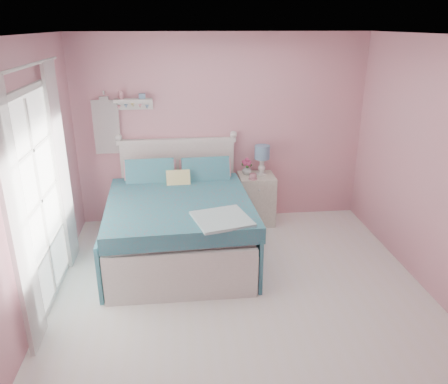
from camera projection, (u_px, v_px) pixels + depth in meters
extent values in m
plane|color=white|center=(244.00, 306.00, 4.45)|extent=(4.50, 4.50, 0.00)
plane|color=pink|center=(222.00, 131.00, 6.07)|extent=(4.00, 0.00, 4.00)
plane|color=pink|center=(326.00, 367.00, 1.90)|extent=(4.00, 0.00, 4.00)
plane|color=pink|center=(19.00, 195.00, 3.79)|extent=(0.00, 4.50, 4.50)
plane|color=white|center=(250.00, 36.00, 3.51)|extent=(4.50, 4.50, 0.00)
cube|color=silver|center=(180.00, 237.00, 5.40)|extent=(1.61, 2.08, 0.44)
cube|color=silver|center=(180.00, 215.00, 5.29)|extent=(1.55, 2.02, 0.16)
cube|color=silver|center=(179.00, 182.00, 6.21)|extent=(1.57, 0.07, 1.15)
cube|color=silver|center=(177.00, 141.00, 5.99)|extent=(1.63, 0.09, 0.06)
cube|color=silver|center=(182.00, 277.00, 4.44)|extent=(1.57, 0.06, 0.56)
cube|color=teal|center=(179.00, 207.00, 5.09)|extent=(1.72, 1.83, 0.18)
cube|color=pink|center=(151.00, 176.00, 5.80)|extent=(0.69, 0.30, 0.43)
cube|color=pink|center=(205.00, 174.00, 5.87)|extent=(0.69, 0.30, 0.43)
cube|color=#CCBC59|center=(178.00, 182.00, 5.58)|extent=(0.31, 0.23, 0.31)
cube|color=silver|center=(256.00, 199.00, 6.22)|extent=(0.49, 0.46, 0.71)
cube|color=silver|center=(259.00, 190.00, 5.93)|extent=(0.43, 0.02, 0.16)
sphere|color=white|center=(260.00, 190.00, 5.91)|extent=(0.03, 0.03, 0.03)
cylinder|color=white|center=(261.00, 174.00, 6.13)|extent=(0.13, 0.13, 0.02)
cylinder|color=white|center=(262.00, 166.00, 6.09)|extent=(0.07, 0.07, 0.23)
cylinder|color=#688BAD|center=(262.00, 152.00, 6.02)|extent=(0.21, 0.21, 0.19)
imported|color=#B8C3C1|center=(247.00, 170.00, 6.11)|extent=(0.15, 0.15, 0.14)
imported|color=pink|center=(253.00, 176.00, 5.92)|extent=(0.11, 0.11, 0.08)
sphere|color=#CB4578|center=(247.00, 160.00, 6.05)|extent=(0.06, 0.06, 0.06)
sphere|color=#CB4578|center=(249.00, 162.00, 6.09)|extent=(0.06, 0.06, 0.06)
sphere|color=#CB4578|center=(244.00, 162.00, 6.07)|extent=(0.06, 0.06, 0.06)
sphere|color=#CB4578|center=(249.00, 164.00, 6.05)|extent=(0.06, 0.06, 0.06)
sphere|color=#CB4578|center=(245.00, 164.00, 6.05)|extent=(0.06, 0.06, 0.06)
cube|color=silver|center=(133.00, 100.00, 5.72)|extent=(0.50, 0.14, 0.04)
cube|color=silver|center=(134.00, 105.00, 5.80)|extent=(0.50, 0.03, 0.12)
cylinder|color=#D18C99|center=(121.00, 95.00, 5.68)|extent=(0.06, 0.06, 0.10)
cube|color=#688BAD|center=(142.00, 96.00, 5.71)|extent=(0.08, 0.06, 0.07)
cube|color=white|center=(107.00, 127.00, 5.81)|extent=(0.34, 0.03, 0.72)
cube|color=silver|center=(21.00, 92.00, 3.86)|extent=(0.04, 1.32, 0.06)
cube|color=silver|center=(55.00, 293.00, 4.62)|extent=(0.04, 1.32, 0.06)
cube|color=silver|center=(19.00, 233.00, 3.67)|extent=(0.04, 0.06, 2.10)
cube|color=silver|center=(56.00, 182.00, 4.83)|extent=(0.04, 0.06, 2.10)
cube|color=white|center=(40.00, 201.00, 4.24)|extent=(0.02, 1.20, 2.04)
cube|color=white|center=(18.00, 224.00, 3.52)|extent=(0.04, 0.40, 2.32)
cube|color=white|center=(62.00, 168.00, 4.90)|extent=(0.04, 0.40, 2.32)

